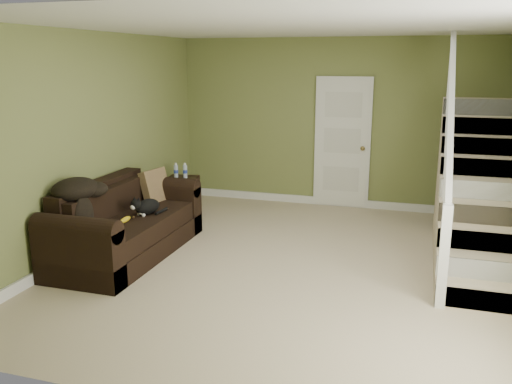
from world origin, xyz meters
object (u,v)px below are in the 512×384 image
Objects in this scene: cat at (147,207)px; side_table at (183,194)px; banana at (125,220)px; sofa at (125,227)px.

side_table is at bearing 119.74° from cat.
side_table is 2.15m from banana.
side_table is 3.57× the size of banana.
sofa is at bearing -86.06° from side_table.
banana is (-0.08, -0.35, -0.07)m from cat.
side_table is at bearing 97.08° from banana.
sofa is 10.31× the size of banana.
cat reaches higher than banana.
banana is (0.15, -0.22, 0.17)m from sofa.
side_table is at bearing 93.94° from sofa.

